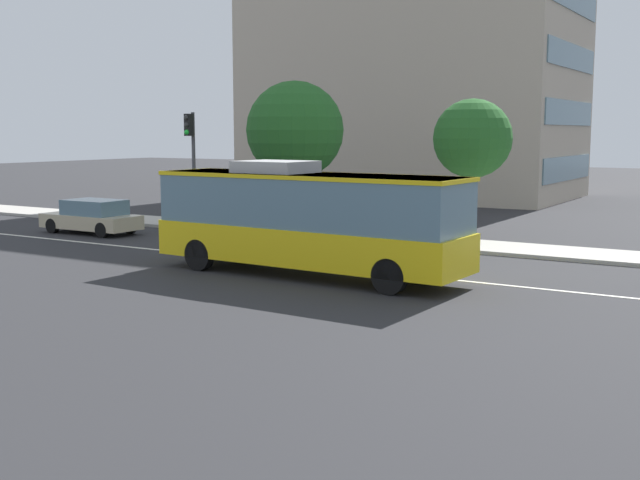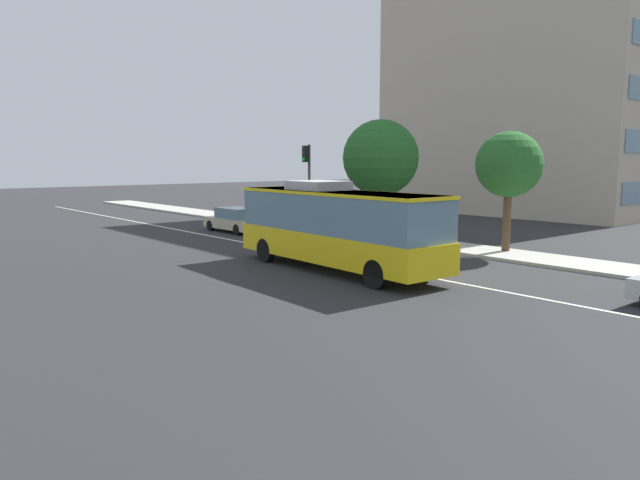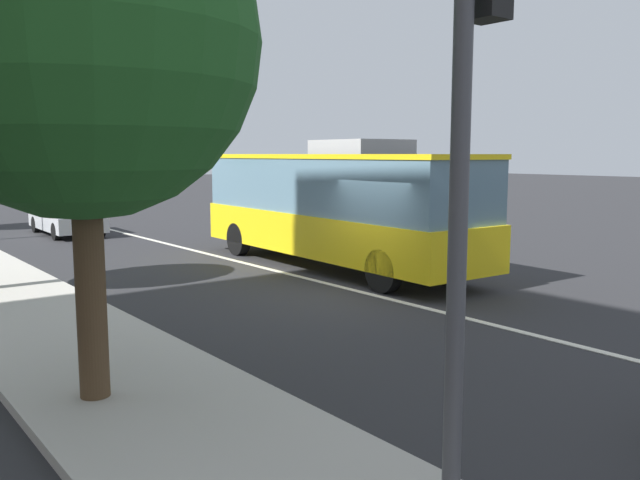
{
  "view_description": "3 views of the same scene",
  "coord_description": "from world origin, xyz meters",
  "px_view_note": "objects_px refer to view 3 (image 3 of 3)",
  "views": [
    {
      "loc": [
        15.56,
        -21.62,
        4.33
      ],
      "look_at": [
        2.75,
        -0.41,
        0.94
      ],
      "focal_mm": 44.29,
      "sensor_mm": 36.0,
      "label": 1
    },
    {
      "loc": [
        20.13,
        -16.94,
        4.28
      ],
      "look_at": [
        1.38,
        -1.07,
        0.98
      ],
      "focal_mm": 33.45,
      "sensor_mm": 36.0,
      "label": 2
    },
    {
      "loc": [
        -10.85,
        9.64,
        3.1
      ],
      "look_at": [
        1.48,
        0.05,
        1.05
      ],
      "focal_mm": 36.78,
      "sensor_mm": 36.0,
      "label": 3
    }
  ],
  "objects_px": {
    "traffic_light_near_corner": "(474,96)",
    "street_tree_kerbside_left": "(79,40)",
    "transit_bus": "(333,202)",
    "sedan_silver": "(66,216)"
  },
  "relations": [
    {
      "from": "sedan_silver",
      "to": "street_tree_kerbside_left",
      "type": "height_order",
      "value": "street_tree_kerbside_left"
    },
    {
      "from": "transit_bus",
      "to": "sedan_silver",
      "type": "relative_size",
      "value": 2.22
    },
    {
      "from": "sedan_silver",
      "to": "street_tree_kerbside_left",
      "type": "relative_size",
      "value": 0.7
    },
    {
      "from": "transit_bus",
      "to": "street_tree_kerbside_left",
      "type": "distance_m",
      "value": 10.9
    },
    {
      "from": "transit_bus",
      "to": "sedan_silver",
      "type": "distance_m",
      "value": 12.68
    },
    {
      "from": "traffic_light_near_corner",
      "to": "street_tree_kerbside_left",
      "type": "relative_size",
      "value": 0.8
    },
    {
      "from": "transit_bus",
      "to": "traffic_light_near_corner",
      "type": "xyz_separation_m",
      "value": [
        -10.38,
        6.95,
        1.75
      ]
    },
    {
      "from": "traffic_light_near_corner",
      "to": "transit_bus",
      "type": "bearing_deg",
      "value": 55.74
    },
    {
      "from": "traffic_light_near_corner",
      "to": "street_tree_kerbside_left",
      "type": "height_order",
      "value": "street_tree_kerbside_left"
    },
    {
      "from": "traffic_light_near_corner",
      "to": "sedan_silver",
      "type": "bearing_deg",
      "value": 80.88
    }
  ]
}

